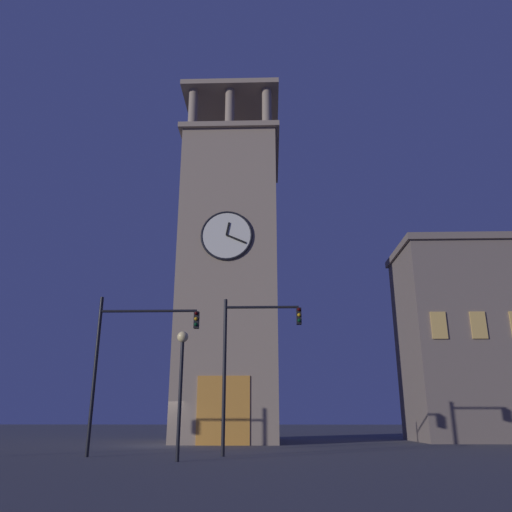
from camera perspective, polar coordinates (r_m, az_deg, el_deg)
ground_plane at (r=31.40m, az=-10.95°, el=-20.53°), size 200.00×200.00×0.00m
clocktower at (r=36.92m, az=-2.86°, el=-2.65°), size 7.29×9.23×27.73m
traffic_signal_mid at (r=22.58m, az=-0.98°, el=-10.64°), size 3.53×0.41×6.73m
traffic_signal_far at (r=23.05m, az=-14.45°, el=-10.21°), size 4.55×0.41×6.78m
street_lamp at (r=20.12m, az=-8.53°, el=-12.54°), size 0.44×0.44×4.83m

